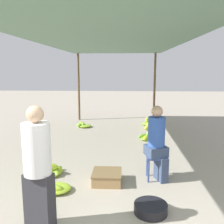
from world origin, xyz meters
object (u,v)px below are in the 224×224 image
object	(u,v)px
banana_pile_left_1	(50,171)
crate_near	(107,177)
stool	(156,160)
banana_pile_right_2	(148,122)
vendor_seated	(157,142)
vendor_foreground	(38,167)
banana_pile_right_1	(151,128)
banana_pile_right_0	(148,137)
banana_pile_left_2	(83,125)
banana_pile_left_0	(54,188)
basin_black	(151,208)

from	to	relation	value
banana_pile_left_1	crate_near	xyz separation A→B (m)	(1.09, -0.27, 0.02)
stool	banana_pile_right_2	size ratio (longest dim) A/B	0.91
vendor_seated	banana_pile_left_1	world-z (taller)	vendor_seated
banana_pile_right_2	vendor_seated	bearing A→B (deg)	-93.41
vendor_foreground	banana_pile_right_1	distance (m)	5.58
banana_pile_right_0	banana_pile_right_2	distance (m)	1.91
banana_pile_left_1	banana_pile_right_1	bearing A→B (deg)	57.78
stool	vendor_seated	xyz separation A→B (m)	(0.02, -0.01, 0.35)
banana_pile_left_2	banana_pile_right_1	xyz separation A→B (m)	(2.31, -0.27, 0.01)
banana_pile_left_0	crate_near	size ratio (longest dim) A/B	1.00
vendor_foreground	basin_black	bearing A→B (deg)	16.13
vendor_seated	banana_pile_left_1	xyz separation A→B (m)	(-1.97, 0.09, -0.63)
banana_pile_right_0	banana_pile_left_2	bearing A→B (deg)	144.32
basin_black	banana_pile_left_2	distance (m)	5.36
basin_black	banana_pile_left_1	bearing A→B (deg)	146.42
banana_pile_right_0	banana_pile_left_1	bearing A→B (deg)	-130.69
stool	banana_pile_right_2	bearing A→B (deg)	86.33
basin_black	banana_pile_right_0	xyz separation A→B (m)	(0.28, 3.55, 0.02)
basin_black	vendor_foreground	bearing A→B (deg)	-163.87
stool	banana_pile_right_1	size ratio (longest dim) A/B	0.80
vendor_seated	banana_pile_left_0	bearing A→B (deg)	-162.09
vendor_foreground	vendor_seated	world-z (taller)	vendor_foreground
basin_black	banana_pile_left_2	bearing A→B (deg)	109.60
basin_black	banana_pile_right_1	bearing A→B (deg)	83.92
vendor_foreground	stool	world-z (taller)	vendor_foreground
banana_pile_right_1	banana_pile_right_2	distance (m)	0.68
banana_pile_right_1	banana_pile_right_2	xyz separation A→B (m)	(-0.04, 0.68, 0.03)
stool	banana_pile_right_1	world-z (taller)	stool
vendor_seated	banana_pile_right_1	distance (m)	3.76
banana_pile_right_1	crate_near	world-z (taller)	banana_pile_right_1
banana_pile_left_0	banana_pile_right_1	bearing A→B (deg)	64.65
banana_pile_left_2	banana_pile_right_0	world-z (taller)	banana_pile_right_0
banana_pile_right_1	crate_near	size ratio (longest dim) A/B	1.11
stool	vendor_foreground	bearing A→B (deg)	-137.02
vendor_seated	banana_pile_right_2	distance (m)	4.42
crate_near	banana_pile_left_0	bearing A→B (deg)	-155.87
banana_pile_right_0	banana_pile_right_1	xyz separation A→B (m)	(0.22, 1.22, -0.01)
stool	crate_near	xyz separation A→B (m)	(-0.86, -0.19, -0.26)
vendor_foreground	banana_pile_right_0	world-z (taller)	vendor_foreground
banana_pile_right_1	crate_near	bearing A→B (deg)	-106.94
stool	banana_pile_left_2	size ratio (longest dim) A/B	0.89
stool	banana_pile_left_1	bearing A→B (deg)	177.48
stool	banana_pile_right_2	world-z (taller)	stool
stool	banana_pile_right_0	bearing A→B (deg)	87.81
vendor_foreground	vendor_seated	distance (m)	2.20
basin_black	banana_pile_left_0	xyz separation A→B (m)	(-1.51, 0.52, -0.01)
banana_pile_right_1	stool	bearing A→B (deg)	-94.94
stool	crate_near	bearing A→B (deg)	-167.70
crate_near	banana_pile_right_2	bearing A→B (deg)	75.91
vendor_seated	basin_black	bearing A→B (deg)	-100.99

